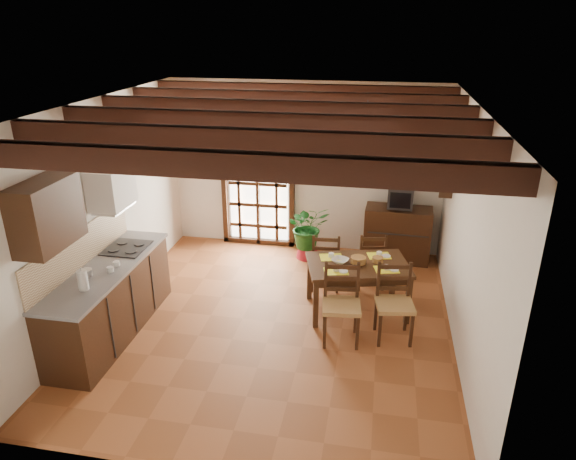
% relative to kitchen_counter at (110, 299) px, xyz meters
% --- Properties ---
extents(ground_plane, '(5.00, 5.00, 0.00)m').
position_rel_kitchen_counter_xyz_m(ground_plane, '(1.96, 0.60, -0.47)').
color(ground_plane, brown).
extents(room_shell, '(4.52, 5.02, 2.81)m').
position_rel_kitchen_counter_xyz_m(room_shell, '(1.96, 0.60, 1.34)').
color(room_shell, silver).
rests_on(room_shell, ground_plane).
extents(ceiling_beams, '(4.50, 4.34, 0.20)m').
position_rel_kitchen_counter_xyz_m(ceiling_beams, '(1.96, 0.60, 2.22)').
color(ceiling_beams, black).
rests_on(ceiling_beams, room_shell).
extents(french_door, '(1.26, 0.11, 2.32)m').
position_rel_kitchen_counter_xyz_m(french_door, '(1.16, 3.05, 0.70)').
color(french_door, white).
rests_on(french_door, ground_plane).
extents(kitchen_counter, '(0.64, 2.25, 1.38)m').
position_rel_kitchen_counter_xyz_m(kitchen_counter, '(0.00, 0.00, 0.00)').
color(kitchen_counter, black).
rests_on(kitchen_counter, ground_plane).
extents(upper_cabinet, '(0.35, 0.80, 0.70)m').
position_rel_kitchen_counter_xyz_m(upper_cabinet, '(-0.12, -0.70, 1.38)').
color(upper_cabinet, black).
rests_on(upper_cabinet, room_shell).
extents(range_hood, '(0.38, 0.60, 0.54)m').
position_rel_kitchen_counter_xyz_m(range_hood, '(-0.09, 0.55, 1.26)').
color(range_hood, white).
rests_on(range_hood, room_shell).
extents(counter_items, '(0.50, 1.43, 0.25)m').
position_rel_kitchen_counter_xyz_m(counter_items, '(0.00, 0.09, 0.49)').
color(counter_items, black).
rests_on(counter_items, kitchen_counter).
extents(dining_table, '(1.47, 1.14, 0.71)m').
position_rel_kitchen_counter_xyz_m(dining_table, '(2.98, 1.09, 0.14)').
color(dining_table, '#3B2313').
rests_on(dining_table, ground_plane).
extents(chair_near_left, '(0.50, 0.48, 0.98)m').
position_rel_kitchen_counter_xyz_m(chair_near_left, '(2.83, 0.36, -0.17)').
color(chair_near_left, '#B1864B').
rests_on(chair_near_left, ground_plane).
extents(chair_near_right, '(0.50, 0.49, 0.96)m').
position_rel_kitchen_counter_xyz_m(chair_near_right, '(3.46, 0.52, -0.17)').
color(chair_near_right, '#B1864B').
rests_on(chair_near_right, ground_plane).
extents(chair_far_left, '(0.44, 0.43, 0.89)m').
position_rel_kitchen_counter_xyz_m(chair_far_left, '(2.49, 1.65, -0.19)').
color(chair_far_left, '#B1864B').
rests_on(chair_far_left, ground_plane).
extents(chair_far_right, '(0.48, 0.46, 0.88)m').
position_rel_kitchen_counter_xyz_m(chair_far_right, '(3.13, 1.81, -0.20)').
color(chair_far_right, '#B1864B').
rests_on(chair_far_right, ground_plane).
extents(table_setting, '(0.95, 0.63, 0.09)m').
position_rel_kitchen_counter_xyz_m(table_setting, '(2.98, 1.09, 0.22)').
color(table_setting, '#FDFF28').
rests_on(table_setting, dining_table).
extents(table_bowl, '(0.28, 0.28, 0.05)m').
position_rel_kitchen_counter_xyz_m(table_bowl, '(2.74, 1.07, 0.26)').
color(table_bowl, white).
rests_on(table_bowl, dining_table).
extents(sideboard, '(1.07, 0.52, 0.89)m').
position_rel_kitchen_counter_xyz_m(sideboard, '(3.52, 2.83, -0.03)').
color(sideboard, black).
rests_on(sideboard, ground_plane).
extents(crt_tv, '(0.40, 0.37, 0.33)m').
position_rel_kitchen_counter_xyz_m(crt_tv, '(3.52, 2.82, 0.61)').
color(crt_tv, black).
rests_on(crt_tv, sideboard).
extents(fuse_box, '(0.25, 0.03, 0.32)m').
position_rel_kitchen_counter_xyz_m(fuse_box, '(3.46, 3.08, 1.28)').
color(fuse_box, white).
rests_on(fuse_box, room_shell).
extents(plant_pot, '(0.38, 0.38, 0.24)m').
position_rel_kitchen_counter_xyz_m(plant_pot, '(2.09, 2.63, -0.36)').
color(plant_pot, maroon).
rests_on(plant_pot, ground_plane).
extents(potted_plant, '(2.17, 2.03, 1.93)m').
position_rel_kitchen_counter_xyz_m(potted_plant, '(2.09, 2.63, 0.10)').
color(potted_plant, '#144C19').
rests_on(potted_plant, ground_plane).
extents(wall_shelf, '(0.20, 0.42, 0.20)m').
position_rel_kitchen_counter_xyz_m(wall_shelf, '(4.10, 2.20, 1.04)').
color(wall_shelf, black).
rests_on(wall_shelf, room_shell).
extents(shelf_vase, '(0.15, 0.15, 0.15)m').
position_rel_kitchen_counter_xyz_m(shelf_vase, '(4.10, 2.20, 1.18)').
color(shelf_vase, '#B2BFB2').
rests_on(shelf_vase, wall_shelf).
extents(shelf_flowers, '(0.14, 0.14, 0.36)m').
position_rel_kitchen_counter_xyz_m(shelf_flowers, '(4.10, 2.20, 1.38)').
color(shelf_flowers, '#FDFF28').
rests_on(shelf_flowers, shelf_vase).
extents(framed_picture, '(0.03, 0.32, 0.32)m').
position_rel_kitchen_counter_xyz_m(framed_picture, '(4.18, 2.20, 1.58)').
color(framed_picture, brown).
rests_on(framed_picture, room_shell).
extents(pendant_lamp, '(0.36, 0.36, 0.84)m').
position_rel_kitchen_counter_xyz_m(pendant_lamp, '(2.98, 1.19, 1.60)').
color(pendant_lamp, black).
rests_on(pendant_lamp, room_shell).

